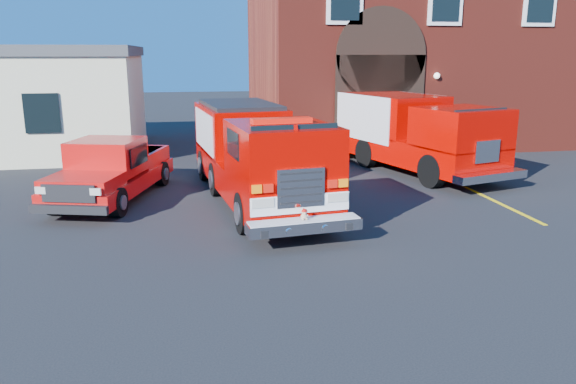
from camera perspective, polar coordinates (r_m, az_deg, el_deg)
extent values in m
plane|color=black|center=(13.00, -0.95, -4.31)|extent=(100.00, 100.00, 0.00)
cube|color=yellow|center=(16.20, 21.74, -1.61)|extent=(0.12, 3.00, 0.01)
cube|color=yellow|center=(18.72, 16.96, 0.79)|extent=(0.12, 3.00, 0.01)
cube|color=yellow|center=(21.37, 13.33, 2.60)|extent=(0.12, 3.00, 0.01)
cube|color=maroon|center=(28.40, 12.81, 13.47)|extent=(15.00, 10.00, 8.00)
cube|color=black|center=(22.54, 9.25, 8.50)|extent=(3.60, 0.12, 4.00)
cylinder|color=black|center=(22.45, 9.45, 13.59)|extent=(3.60, 0.12, 3.60)
cube|color=black|center=(23.46, 15.74, 18.17)|extent=(1.40, 0.10, 1.80)
cube|color=black|center=(25.42, 24.26, 17.13)|extent=(1.40, 0.10, 1.80)
cube|color=beige|center=(26.21, -26.06, 8.02)|extent=(10.00, 8.00, 4.00)
cube|color=#424547|center=(26.13, -26.57, 12.70)|extent=(10.20, 8.20, 0.40)
cube|color=black|center=(21.83, -23.73, 7.34)|extent=(1.20, 0.10, 1.40)
cylinder|color=black|center=(12.96, -4.44, -2.14)|extent=(0.42, 1.00, 0.97)
cylinder|color=black|center=(13.50, 3.66, -1.47)|extent=(0.42, 1.00, 0.97)
cube|color=#B20400|center=(15.80, -3.27, 1.80)|extent=(3.13, 8.18, 0.80)
cube|color=#B20400|center=(17.58, -4.92, 6.38)|extent=(2.65, 4.13, 1.42)
cube|color=#B20400|center=(13.15, -0.65, 4.08)|extent=(2.53, 3.07, 1.33)
cube|color=black|center=(12.05, 0.83, 4.87)|extent=(1.94, 0.30, 0.83)
cube|color=red|center=(13.05, -0.66, 7.26)|extent=(1.44, 0.46, 0.12)
cube|color=white|center=(12.01, 1.29, -1.22)|extent=(2.21, 0.31, 0.39)
cube|color=silver|center=(11.91, 1.31, 0.41)|extent=(1.06, 0.18, 0.83)
cube|color=silver|center=(11.90, 1.65, -3.46)|extent=(2.52, 0.77, 0.25)
cube|color=#B7B7BF|center=(17.38, -8.54, 6.20)|extent=(0.41, 3.17, 1.15)
cube|color=#B7B7BF|center=(17.85, -1.39, 6.54)|extent=(0.41, 3.17, 1.15)
sphere|color=tan|center=(11.84, 1.66, -2.53)|extent=(0.16, 0.16, 0.14)
sphere|color=tan|center=(11.81, 1.67, -2.06)|extent=(0.13, 0.13, 0.11)
sphere|color=tan|center=(11.79, 1.45, -1.87)|extent=(0.05, 0.05, 0.04)
sphere|color=tan|center=(11.82, 1.85, -1.83)|extent=(0.05, 0.05, 0.04)
ellipsoid|color=red|center=(11.80, 1.67, -1.89)|extent=(0.13, 0.13, 0.07)
cylinder|color=red|center=(11.80, 1.68, -1.98)|extent=(0.15, 0.15, 0.01)
cylinder|color=black|center=(15.61, -22.59, -0.82)|extent=(0.47, 0.80, 0.76)
cylinder|color=black|center=(14.89, -16.91, -1.02)|extent=(0.47, 0.80, 0.76)
cube|color=#B80D0C|center=(16.75, -17.32, 1.08)|extent=(3.27, 5.55, 0.43)
cube|color=#B80D0C|center=(15.03, -20.13, 0.91)|extent=(2.07, 1.85, 0.33)
cube|color=#B80D0C|center=(16.35, -17.90, 3.45)|extent=(2.15, 2.13, 0.95)
cube|color=#B80D0C|center=(18.06, -15.56, 3.33)|extent=(2.23, 2.40, 0.52)
cube|color=black|center=(14.42, -21.39, -1.68)|extent=(1.90, 0.66, 0.21)
cylinder|color=black|center=(17.92, 14.43, 2.08)|extent=(0.60, 1.09, 1.04)
cylinder|color=black|center=(19.32, 19.16, 2.58)|extent=(0.60, 1.09, 1.04)
cube|color=#B20400|center=(20.54, 11.92, 4.50)|extent=(4.34, 7.94, 0.85)
cube|color=#B20400|center=(21.52, 9.74, 7.95)|extent=(3.57, 5.21, 1.42)
cube|color=#B20400|center=(18.40, 17.16, 6.25)|extent=(2.90, 2.83, 1.23)
cube|color=#B7B7BF|center=(20.86, 7.03, 7.60)|extent=(1.12, 3.84, 1.61)
cube|color=#B7B7BF|center=(22.25, 12.25, 7.78)|extent=(1.12, 3.84, 1.61)
cube|color=silver|center=(17.65, 19.89, 1.50)|extent=(2.58, 1.11, 0.24)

